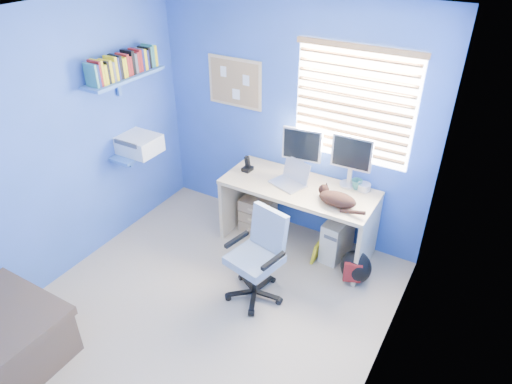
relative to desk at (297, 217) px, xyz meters
The scene contains 23 objects.
floor 1.34m from the desk, 103.22° to the right, with size 3.00×3.20×0.00m, color tan.
ceiling 2.49m from the desk, 103.22° to the right, with size 3.00×3.20×0.00m, color white.
wall_back 0.99m from the desk, 130.51° to the left, with size 3.00×0.01×2.50m, color #3157AB.
wall_front 3.00m from the desk, 95.89° to the right, with size 3.00×0.01×2.50m, color #3157AB.
wall_left 2.36m from the desk, 145.04° to the right, with size 0.01×3.20×2.50m, color #3157AB.
wall_right 1.95m from the desk, 46.16° to the right, with size 0.01×3.20×2.50m, color #3157AB.
desk is the anchor object (origin of this frame).
laptop 0.49m from the desk, 166.32° to the right, with size 0.33×0.26×0.22m, color silver.
monitor_left 0.67m from the desk, 110.53° to the left, with size 0.40×0.12×0.54m, color silver.
monitor_right 0.81m from the desk, 32.22° to the left, with size 0.40×0.12×0.54m, color silver.
phone 0.76m from the desk, behind, with size 0.09×0.11×0.17m, color black.
mug 0.70m from the desk, 25.36° to the left, with size 0.10×0.09×0.10m, color #2B7068.
cd_spindle 0.75m from the desk, 23.52° to the left, with size 0.13×0.13×0.07m, color silver.
cat 0.64m from the desk, 16.11° to the right, with size 0.36×0.19×0.13m, color black.
tower_pc 0.46m from the desk, ahead, with size 0.19×0.44×0.45m, color beige.
drawer_boxes 0.53m from the desk, behind, with size 0.35×0.28×0.41m, color tan.
yellow_book 0.41m from the desk, 23.93° to the right, with size 0.03×0.17×0.24m, color yellow.
backpack 0.80m from the desk, 16.74° to the right, with size 0.30×0.23×0.35m, color black.
bed_corner 2.84m from the desk, 119.55° to the right, with size 0.98×0.70×0.47m, color #4B3A29.
office_chair 0.84m from the desk, 89.30° to the right, with size 0.60×0.60×0.87m.
window_blinds 1.27m from the desk, 41.41° to the left, with size 1.15×0.05×1.10m.
corkboard 1.55m from the desk, 161.01° to the left, with size 0.64×0.02×0.52m.
wall_shelves 2.03m from the desk, 162.96° to the right, with size 0.42×0.90×1.05m.
Camera 1 is at (1.89, -2.33, 3.09)m, focal length 32.00 mm.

